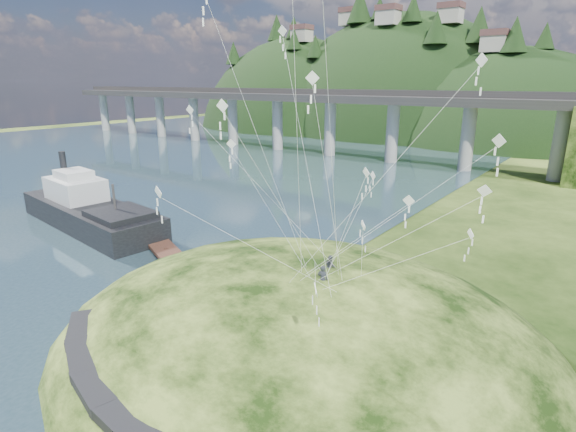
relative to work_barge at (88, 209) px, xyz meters
The scene contains 10 objects.
ground 27.46m from the work_barge, 14.32° to the right, with size 320.00×320.00×0.00m, color black.
water 51.11m from the work_barge, 152.94° to the left, with size 240.00×240.00×0.00m, color #314E5B.
grass_hill 35.04m from the work_barge, ahead, with size 36.00×32.00×13.00m.
footpath 37.78m from the work_barge, 25.92° to the right, with size 22.29×5.84×0.83m.
bridge 63.75m from the work_barge, 89.94° to the left, with size 160.00×11.00×15.00m.
far_ridge 117.04m from the work_barge, 98.41° to the left, with size 153.00×70.00×94.50m.
work_barge is the anchor object (origin of this frame).
wooden_dock 17.97m from the work_barge, ahead, with size 14.53×7.64×1.05m.
kite_flyers 36.39m from the work_barge, ahead, with size 1.59×2.85×1.84m.
kite_swarm 38.52m from the work_barge, ahead, with size 21.18×15.46×19.56m.
Camera 1 is at (23.62, -20.05, 16.84)m, focal length 28.00 mm.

